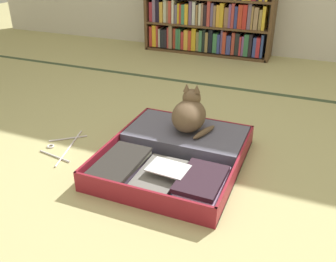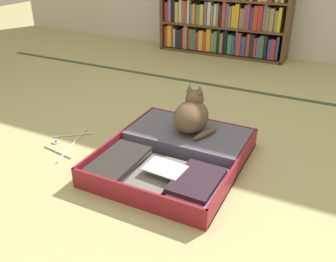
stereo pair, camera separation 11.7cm
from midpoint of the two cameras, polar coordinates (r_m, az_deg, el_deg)
ground_plane at (r=1.78m, az=1.68°, el=-7.85°), size 10.00×10.00×0.00m
tatami_border at (r=2.92m, az=12.95°, el=6.23°), size 4.80×0.05×0.00m
bookshelf at (r=3.79m, az=9.51°, el=17.66°), size 1.28×0.26×0.82m
open_suitcase at (r=1.91m, az=3.10°, el=-3.46°), size 0.67×0.78×0.11m
black_cat at (r=1.99m, az=5.48°, el=2.54°), size 0.25×0.27×0.25m
clothes_hanger at (r=2.14m, az=-13.99°, el=-1.91°), size 0.25×0.39×0.01m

